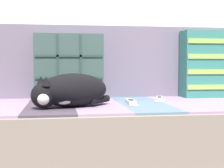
{
  "coord_description": "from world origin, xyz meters",
  "views": [
    {
      "loc": [
        -0.64,
        -1.61,
        0.59
      ],
      "look_at": [
        -0.38,
        0.04,
        0.5
      ],
      "focal_mm": 55.0,
      "sensor_mm": 36.0,
      "label": 1
    }
  ],
  "objects": [
    {
      "name": "throw_pillow_striped",
      "position": [
        0.31,
        0.33,
        0.6
      ],
      "size": [
        0.44,
        0.14,
        0.4
      ],
      "color": "#337A70",
      "rests_on": "couch"
    },
    {
      "name": "couch",
      "position": [
        0.0,
        0.12,
        0.2
      ],
      "size": [
        2.18,
        0.86,
        0.4
      ],
      "color": "gray",
      "rests_on": "ground_plane"
    },
    {
      "name": "game_remote_far",
      "position": [
        -0.29,
        0.06,
        0.41
      ],
      "size": [
        0.05,
        0.19,
        0.02
      ],
      "color": "white",
      "rests_on": "couch"
    },
    {
      "name": "game_remote_near",
      "position": [
        -0.1,
        0.18,
        0.41
      ],
      "size": [
        0.1,
        0.19,
        0.02
      ],
      "color": "white",
      "rests_on": "couch"
    },
    {
      "name": "throw_pillow_quilted",
      "position": [
        -0.58,
        0.33,
        0.58
      ],
      "size": [
        0.38,
        0.14,
        0.36
      ],
      "color": "#38514C",
      "rests_on": "couch"
    },
    {
      "name": "sleeping_cat",
      "position": [
        -0.6,
        -0.03,
        0.47
      ],
      "size": [
        0.39,
        0.31,
        0.15
      ],
      "color": "black",
      "rests_on": "couch"
    },
    {
      "name": "sofa_backrest",
      "position": [
        0.0,
        0.48,
        0.61
      ],
      "size": [
        2.14,
        0.14,
        0.42
      ],
      "color": "slate",
      "rests_on": "couch"
    }
  ]
}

